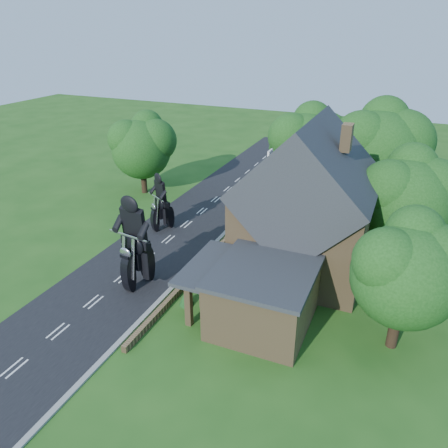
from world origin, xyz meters
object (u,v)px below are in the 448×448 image
at_px(motorcycle_lead, 138,272).
at_px(house, 306,209).
at_px(garden_wall, 213,254).
at_px(motorcycle_follow, 163,221).
at_px(annex, 262,295).

bearing_deg(motorcycle_lead, house, -136.19).
relative_size(garden_wall, house, 2.15).
distance_m(house, motorcycle_follow, 12.42).
bearing_deg(motorcycle_lead, annex, -174.68).
xyz_separation_m(garden_wall, annex, (5.57, -5.80, 1.57)).
relative_size(annex, motorcycle_follow, 4.57).
bearing_deg(garden_wall, house, 9.17).
bearing_deg(house, motorcycle_lead, -144.97).
bearing_deg(motorcycle_follow, house, -156.92).
xyz_separation_m(annex, motorcycle_lead, (-8.36, 0.51, -0.84)).
height_order(garden_wall, motorcycle_lead, motorcycle_lead).
distance_m(house, annex, 7.30).
bearing_deg(annex, motorcycle_lead, 176.54).
height_order(motorcycle_lead, motorcycle_follow, motorcycle_lead).
bearing_deg(house, motorcycle_follow, 173.07).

